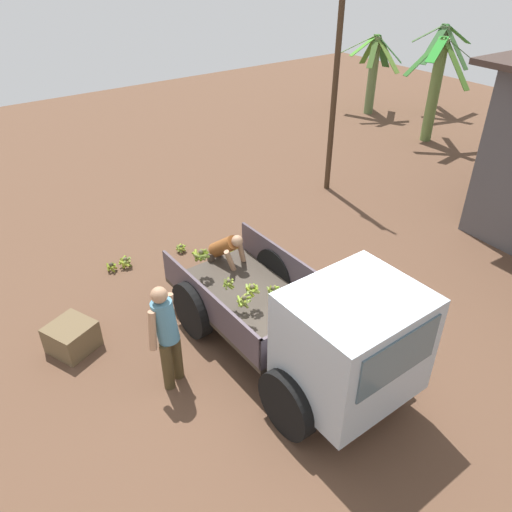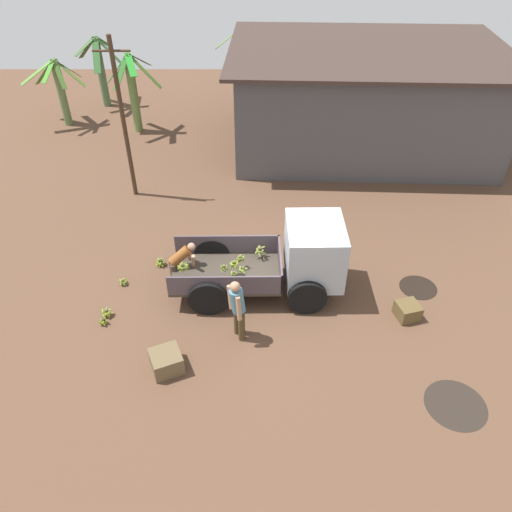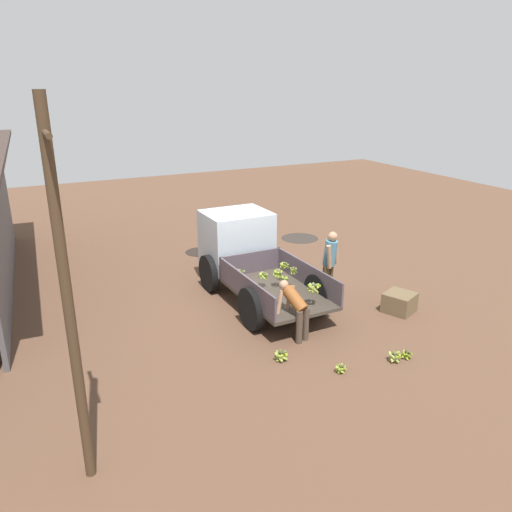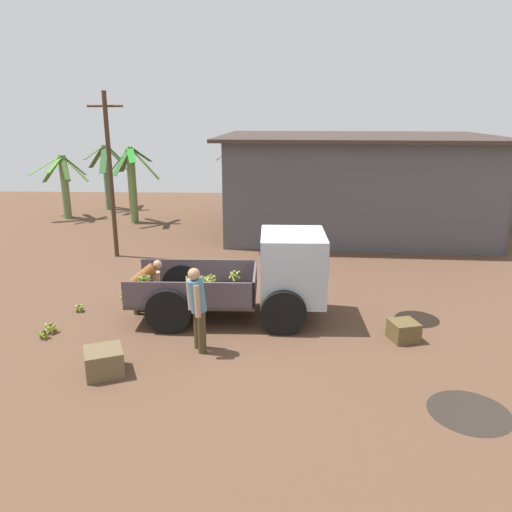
{
  "view_description": "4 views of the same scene",
  "coord_description": "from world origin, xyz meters",
  "px_view_note": "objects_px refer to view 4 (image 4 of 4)",
  "views": [
    {
      "loc": [
        3.97,
        -3.98,
        5.75
      ],
      "look_at": [
        -1.43,
        -0.09,
        1.44
      ],
      "focal_mm": 35.0,
      "sensor_mm": 36.0,
      "label": 1
    },
    {
      "loc": [
        -0.71,
        -10.14,
        9.0
      ],
      "look_at": [
        -0.71,
        -0.14,
        1.1
      ],
      "focal_mm": 35.0,
      "sensor_mm": 36.0,
      "label": 2
    },
    {
      "loc": [
        -11.01,
        5.17,
        5.29
      ],
      "look_at": [
        -1.35,
        0.35,
        1.5
      ],
      "focal_mm": 35.0,
      "sensor_mm": 36.0,
      "label": 3
    },
    {
      "loc": [
        0.39,
        -10.9,
        4.63
      ],
      "look_at": [
        -0.09,
        0.69,
        1.24
      ],
      "focal_mm": 35.0,
      "sensor_mm": 36.0,
      "label": 4
    }
  ],
  "objects_px": {
    "person_foreground_visitor": "(197,306)",
    "person_worker_loading": "(144,282)",
    "banana_bunch_on_ground_1": "(79,308)",
    "banana_bunch_on_ground_0": "(126,295)",
    "cargo_truck": "(271,274)",
    "banana_bunch_on_ground_3": "(51,327)",
    "utility_pole": "(110,174)",
    "wooden_crate_0": "(104,362)",
    "banana_bunch_on_ground_2": "(44,334)",
    "wooden_crate_1": "(403,331)"
  },
  "relations": [
    {
      "from": "banana_bunch_on_ground_1",
      "to": "wooden_crate_0",
      "type": "relative_size",
      "value": 0.34
    },
    {
      "from": "utility_pole",
      "to": "banana_bunch_on_ground_1",
      "type": "height_order",
      "value": "utility_pole"
    },
    {
      "from": "banana_bunch_on_ground_1",
      "to": "banana_bunch_on_ground_2",
      "type": "relative_size",
      "value": 1.02
    },
    {
      "from": "person_foreground_visitor",
      "to": "banana_bunch_on_ground_3",
      "type": "bearing_deg",
      "value": -39.14
    },
    {
      "from": "cargo_truck",
      "to": "banana_bunch_on_ground_3",
      "type": "xyz_separation_m",
      "value": [
        -4.74,
        -1.06,
        -0.93
      ]
    },
    {
      "from": "banana_bunch_on_ground_0",
      "to": "banana_bunch_on_ground_3",
      "type": "xyz_separation_m",
      "value": [
        -1.05,
        -2.01,
        0.01
      ]
    },
    {
      "from": "wooden_crate_1",
      "to": "utility_pole",
      "type": "bearing_deg",
      "value": 143.18
    },
    {
      "from": "utility_pole",
      "to": "wooden_crate_0",
      "type": "bearing_deg",
      "value": -74.18
    },
    {
      "from": "person_foreground_visitor",
      "to": "wooden_crate_1",
      "type": "xyz_separation_m",
      "value": [
        4.22,
        0.66,
        -0.76
      ]
    },
    {
      "from": "person_worker_loading",
      "to": "banana_bunch_on_ground_2",
      "type": "distance_m",
      "value": 2.45
    },
    {
      "from": "banana_bunch_on_ground_0",
      "to": "utility_pole",
      "type": "bearing_deg",
      "value": 110.41
    },
    {
      "from": "cargo_truck",
      "to": "wooden_crate_0",
      "type": "distance_m",
      "value": 4.13
    },
    {
      "from": "person_worker_loading",
      "to": "wooden_crate_1",
      "type": "xyz_separation_m",
      "value": [
        5.79,
        -1.3,
        -0.54
      ]
    },
    {
      "from": "cargo_truck",
      "to": "utility_pole",
      "type": "bearing_deg",
      "value": 135.9
    },
    {
      "from": "utility_pole",
      "to": "banana_bunch_on_ground_1",
      "type": "distance_m",
      "value": 5.43
    },
    {
      "from": "utility_pole",
      "to": "banana_bunch_on_ground_0",
      "type": "bearing_deg",
      "value": -69.59
    },
    {
      "from": "cargo_truck",
      "to": "banana_bunch_on_ground_1",
      "type": "distance_m",
      "value": 4.69
    },
    {
      "from": "person_foreground_visitor",
      "to": "banana_bunch_on_ground_2",
      "type": "bearing_deg",
      "value": -34.18
    },
    {
      "from": "utility_pole",
      "to": "person_foreground_visitor",
      "type": "distance_m",
      "value": 7.79
    },
    {
      "from": "cargo_truck",
      "to": "banana_bunch_on_ground_2",
      "type": "relative_size",
      "value": 19.78
    },
    {
      "from": "cargo_truck",
      "to": "person_worker_loading",
      "type": "bearing_deg",
      "value": 175.12
    },
    {
      "from": "banana_bunch_on_ground_0",
      "to": "banana_bunch_on_ground_3",
      "type": "bearing_deg",
      "value": -117.61
    },
    {
      "from": "person_foreground_visitor",
      "to": "person_worker_loading",
      "type": "xyz_separation_m",
      "value": [
        -1.58,
        1.96,
        -0.22
      ]
    },
    {
      "from": "person_worker_loading",
      "to": "banana_bunch_on_ground_1",
      "type": "bearing_deg",
      "value": 164.8
    },
    {
      "from": "utility_pole",
      "to": "wooden_crate_1",
      "type": "height_order",
      "value": "utility_pole"
    },
    {
      "from": "utility_pole",
      "to": "banana_bunch_on_ground_2",
      "type": "distance_m",
      "value": 6.75
    },
    {
      "from": "banana_bunch_on_ground_0",
      "to": "banana_bunch_on_ground_1",
      "type": "height_order",
      "value": "banana_bunch_on_ground_0"
    },
    {
      "from": "banana_bunch_on_ground_0",
      "to": "wooden_crate_0",
      "type": "bearing_deg",
      "value": -79.32
    },
    {
      "from": "banana_bunch_on_ground_3",
      "to": "wooden_crate_0",
      "type": "relative_size",
      "value": 0.45
    },
    {
      "from": "person_worker_loading",
      "to": "banana_bunch_on_ground_0",
      "type": "relative_size",
      "value": 4.4
    },
    {
      "from": "wooden_crate_0",
      "to": "banana_bunch_on_ground_2",
      "type": "bearing_deg",
      "value": 142.13
    },
    {
      "from": "banana_bunch_on_ground_1",
      "to": "wooden_crate_1",
      "type": "xyz_separation_m",
      "value": [
        7.39,
        -1.22,
        0.11
      ]
    },
    {
      "from": "cargo_truck",
      "to": "banana_bunch_on_ground_3",
      "type": "distance_m",
      "value": 4.94
    },
    {
      "from": "banana_bunch_on_ground_2",
      "to": "wooden_crate_0",
      "type": "height_order",
      "value": "wooden_crate_0"
    },
    {
      "from": "cargo_truck",
      "to": "person_foreground_visitor",
      "type": "distance_m",
      "value": 2.25
    },
    {
      "from": "person_worker_loading",
      "to": "wooden_crate_0",
      "type": "height_order",
      "value": "person_worker_loading"
    },
    {
      "from": "banana_bunch_on_ground_1",
      "to": "banana_bunch_on_ground_3",
      "type": "distance_m",
      "value": 1.21
    },
    {
      "from": "banana_bunch_on_ground_3",
      "to": "wooden_crate_1",
      "type": "relative_size",
      "value": 0.56
    },
    {
      "from": "wooden_crate_0",
      "to": "wooden_crate_1",
      "type": "distance_m",
      "value": 6.03
    },
    {
      "from": "cargo_truck",
      "to": "banana_bunch_on_ground_1",
      "type": "bearing_deg",
      "value": 177.61
    },
    {
      "from": "cargo_truck",
      "to": "person_worker_loading",
      "type": "distance_m",
      "value": 3.02
    },
    {
      "from": "cargo_truck",
      "to": "wooden_crate_0",
      "type": "xyz_separation_m",
      "value": [
        -3.0,
        -2.73,
        -0.82
      ]
    },
    {
      "from": "person_foreground_visitor",
      "to": "banana_bunch_on_ground_3",
      "type": "distance_m",
      "value": 3.49
    },
    {
      "from": "banana_bunch_on_ground_2",
      "to": "wooden_crate_1",
      "type": "distance_m",
      "value": 7.57
    },
    {
      "from": "person_foreground_visitor",
      "to": "wooden_crate_1",
      "type": "relative_size",
      "value": 3.24
    },
    {
      "from": "cargo_truck",
      "to": "banana_bunch_on_ground_1",
      "type": "height_order",
      "value": "cargo_truck"
    },
    {
      "from": "banana_bunch_on_ground_1",
      "to": "banana_bunch_on_ground_0",
      "type": "bearing_deg",
      "value": 42.18
    },
    {
      "from": "person_foreground_visitor",
      "to": "banana_bunch_on_ground_0",
      "type": "relative_size",
      "value": 6.11
    },
    {
      "from": "banana_bunch_on_ground_0",
      "to": "banana_bunch_on_ground_1",
      "type": "bearing_deg",
      "value": -137.82
    },
    {
      "from": "banana_bunch_on_ground_0",
      "to": "banana_bunch_on_ground_1",
      "type": "distance_m",
      "value": 1.21
    }
  ]
}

